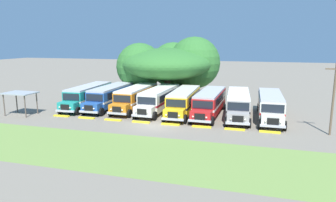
% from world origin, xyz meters
% --- Properties ---
extents(ground_plane, '(220.00, 220.00, 0.00)m').
position_xyz_m(ground_plane, '(0.00, 0.00, 0.00)').
color(ground_plane, slate).
extents(foreground_grass_strip, '(80.00, 8.66, 0.01)m').
position_xyz_m(foreground_grass_strip, '(0.00, -8.09, 0.00)').
color(foreground_grass_strip, olive).
rests_on(foreground_grass_strip, ground_plane).
extents(parked_bus_slot_0, '(3.05, 10.89, 2.82)m').
position_xyz_m(parked_bus_slot_0, '(-11.58, 6.73, 1.58)').
color(parked_bus_slot_0, teal).
rests_on(parked_bus_slot_0, ground_plane).
extents(parked_bus_slot_1, '(2.69, 10.84, 2.82)m').
position_xyz_m(parked_bus_slot_1, '(-8.42, 7.11, 1.58)').
color(parked_bus_slot_1, '#23519E').
rests_on(parked_bus_slot_1, ground_plane).
extents(parked_bus_slot_2, '(2.82, 10.86, 2.82)m').
position_xyz_m(parked_bus_slot_2, '(-4.87, 7.33, 1.58)').
color(parked_bus_slot_2, orange).
rests_on(parked_bus_slot_2, ground_plane).
extents(parked_bus_slot_3, '(2.97, 10.88, 2.82)m').
position_xyz_m(parked_bus_slot_3, '(-1.59, 7.00, 1.58)').
color(parked_bus_slot_3, silver).
rests_on(parked_bus_slot_3, ground_plane).
extents(parked_bus_slot_4, '(2.96, 10.88, 2.82)m').
position_xyz_m(parked_bus_slot_4, '(1.71, 6.52, 1.58)').
color(parked_bus_slot_4, yellow).
rests_on(parked_bus_slot_4, ground_plane).
extents(parked_bus_slot_5, '(2.92, 10.87, 2.82)m').
position_xyz_m(parked_bus_slot_5, '(4.90, 6.58, 1.58)').
color(parked_bus_slot_5, red).
rests_on(parked_bus_slot_5, ground_plane).
extents(parked_bus_slot_6, '(3.24, 10.92, 2.82)m').
position_xyz_m(parked_bus_slot_6, '(8.23, 6.74, 1.58)').
color(parked_bus_slot_6, '#9E9993').
rests_on(parked_bus_slot_6, ground_plane).
extents(parked_bus_slot_7, '(2.83, 10.86, 2.82)m').
position_xyz_m(parked_bus_slot_7, '(11.82, 6.69, 1.58)').
color(parked_bus_slot_7, silver).
rests_on(parked_bus_slot_7, ground_plane).
extents(curb_wheelstop_0, '(2.00, 0.36, 0.15)m').
position_xyz_m(curb_wheelstop_0, '(-11.67, 0.69, 0.07)').
color(curb_wheelstop_0, yellow).
rests_on(curb_wheelstop_0, ground_plane).
extents(curb_wheelstop_1, '(2.00, 0.36, 0.15)m').
position_xyz_m(curb_wheelstop_1, '(-8.33, 0.69, 0.07)').
color(curb_wheelstop_1, yellow).
rests_on(curb_wheelstop_1, ground_plane).
extents(curb_wheelstop_2, '(2.00, 0.36, 0.15)m').
position_xyz_m(curb_wheelstop_2, '(-5.00, 0.69, 0.07)').
color(curb_wheelstop_2, yellow).
rests_on(curb_wheelstop_2, ground_plane).
extents(curb_wheelstop_3, '(2.00, 0.36, 0.15)m').
position_xyz_m(curb_wheelstop_3, '(-1.67, 0.69, 0.07)').
color(curb_wheelstop_3, yellow).
rests_on(curb_wheelstop_3, ground_plane).
extents(curb_wheelstop_4, '(2.00, 0.36, 0.15)m').
position_xyz_m(curb_wheelstop_4, '(1.67, 0.69, 0.07)').
color(curb_wheelstop_4, yellow).
rests_on(curb_wheelstop_4, ground_plane).
extents(curb_wheelstop_5, '(2.00, 0.36, 0.15)m').
position_xyz_m(curb_wheelstop_5, '(5.00, 0.69, 0.07)').
color(curb_wheelstop_5, yellow).
rests_on(curb_wheelstop_5, ground_plane).
extents(curb_wheelstop_6, '(2.00, 0.36, 0.15)m').
position_xyz_m(curb_wheelstop_6, '(8.33, 0.69, 0.07)').
color(curb_wheelstop_6, yellow).
rests_on(curb_wheelstop_6, ground_plane).
extents(curb_wheelstop_7, '(2.00, 0.36, 0.15)m').
position_xyz_m(curb_wheelstop_7, '(11.67, 0.69, 0.07)').
color(curb_wheelstop_7, yellow).
rests_on(curb_wheelstop_7, ground_plane).
extents(broad_shade_tree, '(15.40, 14.76, 9.43)m').
position_xyz_m(broad_shade_tree, '(-2.83, 16.38, 5.21)').
color(broad_shade_tree, brown).
rests_on(broad_shade_tree, ground_plane).
extents(utility_pole, '(1.80, 0.20, 6.82)m').
position_xyz_m(utility_pole, '(17.08, 1.54, 3.65)').
color(utility_pole, brown).
rests_on(utility_pole, ground_plane).
extents(waiting_shelter, '(3.60, 2.60, 2.72)m').
position_xyz_m(waiting_shelter, '(-16.82, 0.12, 2.45)').
color(waiting_shelter, brown).
rests_on(waiting_shelter, ground_plane).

